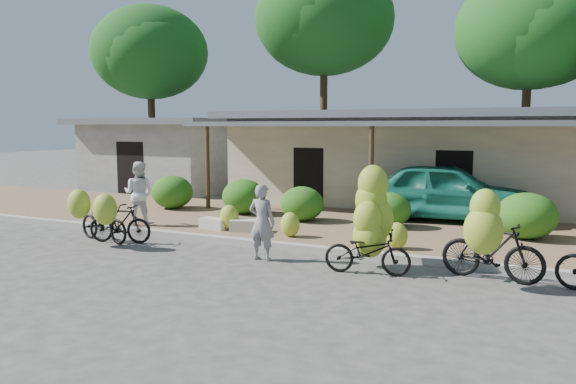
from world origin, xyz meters
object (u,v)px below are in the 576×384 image
bystander (139,193)px  teal_van (447,192)px  tree_far_center (321,18)px  bike_right (490,243)px  tree_back_left (148,51)px  vendor (262,222)px  sack_near (247,226)px  bike_far_left (100,220)px  bike_center (370,228)px  tree_center_right (525,29)px  bike_left (116,220)px  sack_far (214,223)px

bystander → teal_van: (7.50, 4.40, -0.04)m
tree_far_center → bike_right: tree_far_center is taller
tree_back_left → teal_van: (15.67, -6.11, -5.58)m
vendor → bike_right: bearing=-177.1°
tree_far_center → sack_near: size_ratio=12.37×
bike_far_left → sack_near: (2.85, 2.20, -0.28)m
vendor → teal_van: teal_van is taller
sack_near → tree_far_center: bearing=104.3°
vendor → tree_back_left: bearing=-43.5°
bike_center → bike_right: bike_center is taller
tree_back_left → sack_near: (11.35, -10.13, -6.26)m
tree_center_right → teal_van: size_ratio=1.87×
tree_back_left → bike_left: size_ratio=5.20×
tree_far_center → bike_right: bearing=-57.8°
bike_left → sack_far: size_ratio=2.23×
sack_near → sack_far: sack_near is taller
sack_near → sack_far: size_ratio=1.13×
bike_center → sack_near: bike_center is taller
bike_left → sack_far: bearing=-45.1°
bystander → bike_center: bearing=152.5°
sack_far → teal_van: (5.30, 4.04, 0.70)m
bike_far_left → bystander: (-0.34, 1.81, 0.44)m
tree_center_right → bike_far_left: 19.04m
bike_center → vendor: bike_center is taller
tree_back_left → sack_far: 15.81m
sack_far → bike_right: bearing=-14.7°
tree_far_center → bystander: tree_far_center is taller
tree_center_right → bike_left: bearing=-116.7°
bike_center → sack_far: bearing=60.0°
tree_far_center → bike_center: size_ratio=5.09×
bike_center → tree_back_left: bearing=43.2°
tree_far_center → bike_right: (9.47, -15.02, -7.24)m
tree_back_left → bike_center: 20.28m
bike_left → vendor: size_ratio=1.03×
tree_back_left → tree_far_center: bearing=20.6°
bike_center → bike_left: bearing=84.0°
bike_center → sack_far: (-4.89, 1.93, -0.58)m
tree_back_left → bike_right: 21.99m
vendor → bystander: bystander is taller
bike_center → sack_near: (-3.90, 1.95, -0.57)m
bike_center → bystander: (-7.09, 1.57, 0.15)m
bystander → teal_van: size_ratio=0.36×
bike_right → bystander: 9.43m
tree_far_center → bike_right: 19.18m
bike_far_left → vendor: bearing=-76.6°
tree_center_right → sack_far: size_ratio=12.24×
tree_far_center → bike_far_left: tree_far_center is taller
bike_right → vendor: bearing=101.7°
sack_far → bystander: bearing=-170.6°
sack_far → bike_far_left: bearing=-130.6°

